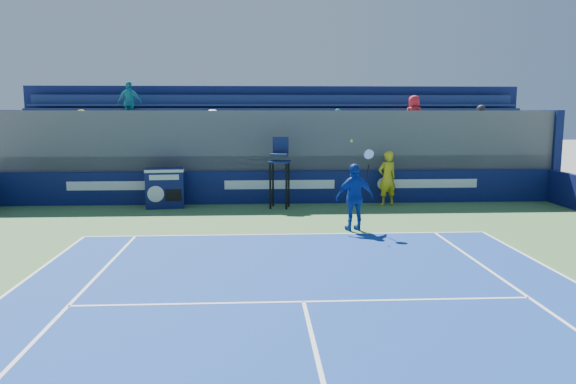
{
  "coord_description": "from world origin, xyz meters",
  "views": [
    {
      "loc": [
        -0.8,
        -3.16,
        3.4
      ],
      "look_at": [
        0.0,
        11.5,
        1.25
      ],
      "focal_mm": 35.0,
      "sensor_mm": 36.0,
      "label": 1
    }
  ],
  "objects": [
    {
      "name": "tennis_player",
      "position": [
        1.93,
        12.33,
        0.97
      ],
      "size": [
        1.19,
        0.7,
        2.57
      ],
      "color": "#133A9D",
      "rests_on": "apron"
    },
    {
      "name": "ball_person",
      "position": [
        3.83,
        16.52,
        0.98
      ],
      "size": [
        0.82,
        0.67,
        1.95
      ],
      "primitive_type": "imported",
      "rotation": [
        0.0,
        0.0,
        3.46
      ],
      "color": "yellow",
      "rests_on": "apron"
    },
    {
      "name": "back_hoarding",
      "position": [
        0.0,
        17.1,
        0.6
      ],
      "size": [
        20.4,
        0.21,
        1.2
      ],
      "color": "#0D144A",
      "rests_on": "ground"
    },
    {
      "name": "umpire_chair",
      "position": [
        -0.03,
        16.19,
        1.53
      ],
      "size": [
        0.82,
        0.82,
        2.48
      ],
      "color": "black",
      "rests_on": "ground"
    },
    {
      "name": "match_clock",
      "position": [
        -4.04,
        16.43,
        0.74
      ],
      "size": [
        1.39,
        0.86,
        1.4
      ],
      "color": "#0F144B",
      "rests_on": "ground"
    },
    {
      "name": "stadium_seating",
      "position": [
        -0.01,
        19.15,
        1.84
      ],
      "size": [
        21.0,
        4.05,
        4.51
      ],
      "color": "#4E4E53",
      "rests_on": "ground"
    }
  ]
}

